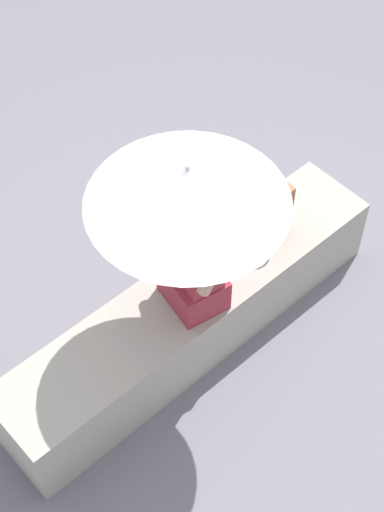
{
  "coord_description": "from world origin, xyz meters",
  "views": [
    {
      "loc": [
        1.83,
        2.03,
        4.24
      ],
      "look_at": [
        0.01,
        0.02,
        0.83
      ],
      "focal_mm": 57.65,
      "sensor_mm": 36.0,
      "label": 1
    }
  ],
  "objects": [
    {
      "name": "ground_plane",
      "position": [
        0.0,
        0.0,
        0.0
      ],
      "size": [
        14.0,
        14.0,
        0.0
      ],
      "primitive_type": "plane",
      "color": "slate"
    },
    {
      "name": "handbag_black",
      "position": [
        -0.64,
        -0.01,
        0.65
      ],
      "size": [
        0.28,
        0.21,
        0.34
      ],
      "color": "brown",
      "rests_on": "stone_bench"
    },
    {
      "name": "person_seated",
      "position": [
        0.02,
        0.05,
        0.86
      ],
      "size": [
        0.34,
        0.5,
        0.9
      ],
      "color": "#992D38",
      "rests_on": "stone_bench"
    },
    {
      "name": "parasol",
      "position": [
        0.12,
        0.11,
        1.51
      ],
      "size": [
        0.98,
        0.98,
        1.18
      ],
      "color": "#B7B7BC",
      "rests_on": "stone_bench"
    },
    {
      "name": "stone_bench",
      "position": [
        0.0,
        0.0,
        0.24
      ],
      "size": [
        2.52,
        0.51,
        0.48
      ],
      "primitive_type": "cube",
      "color": "#A8A093",
      "rests_on": "ground"
    }
  ]
}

